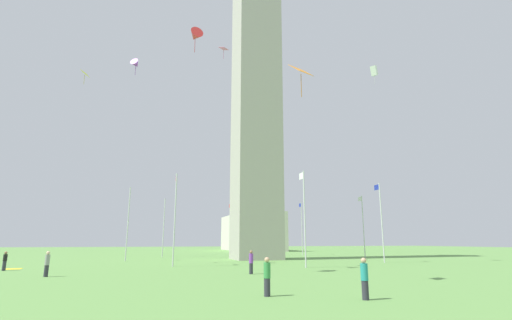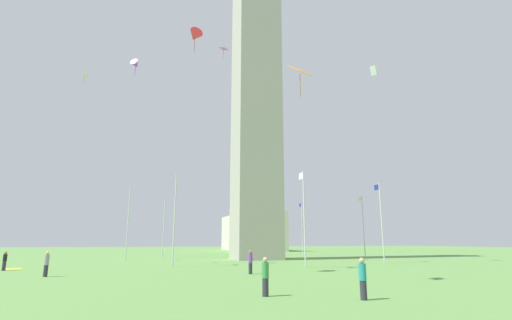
{
  "view_description": "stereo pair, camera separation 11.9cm",
  "coord_description": "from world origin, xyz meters",
  "px_view_note": "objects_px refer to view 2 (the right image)",
  "views": [
    {
      "loc": [
        -51.41,
        14.89,
        2.47
      ],
      "look_at": [
        0.0,
        0.0,
        14.03
      ],
      "focal_mm": 26.41,
      "sensor_mm": 36.0,
      "label": 1
    },
    {
      "loc": [
        -51.45,
        14.77,
        2.47
      ],
      "look_at": [
        0.0,
        0.0,
        14.03
      ],
      "focal_mm": 26.41,
      "sensor_mm": 36.0,
      "label": 2
    }
  ],
  "objects_px": {
    "person_purple_shirt": "(250,262)",
    "person_black_shirt": "(5,261)",
    "flagpole_sw": "(381,219)",
    "kite_pink_diamond": "(223,49)",
    "flagpole_w": "(363,224)",
    "person_gray_shirt": "(46,264)",
    "flagpole_nw": "(302,226)",
    "flagpole_n": "(230,227)",
    "kite_orange_diamond": "(300,71)",
    "person_teal_shirt": "(363,279)",
    "distant_building": "(251,232)",
    "picnic_blanket_near_first_person": "(13,269)",
    "obelisk_monument": "(256,68)",
    "flagpole_ne": "(164,225)",
    "kite_red_delta": "(195,36)",
    "flagpole_se": "(175,215)",
    "kite_purple_delta": "(136,64)",
    "flagpole_s": "(304,214)",
    "flagpole_e": "(128,220)",
    "kite_yellow_diamond": "(85,74)",
    "person_green_shirt": "(265,277)",
    "kite_white_box": "(374,71)"
  },
  "relations": [
    {
      "from": "flagpole_nw",
      "to": "person_gray_shirt",
      "type": "relative_size",
      "value": 5.31
    },
    {
      "from": "flagpole_nw",
      "to": "person_teal_shirt",
      "type": "bearing_deg",
      "value": 159.94
    },
    {
      "from": "flagpole_n",
      "to": "flagpole_nw",
      "type": "xyz_separation_m",
      "value": [
        -5.01,
        -12.09,
        0.0
      ]
    },
    {
      "from": "flagpole_n",
      "to": "person_green_shirt",
      "type": "relative_size",
      "value": 5.38
    },
    {
      "from": "distant_building",
      "to": "flagpole_ne",
      "type": "bearing_deg",
      "value": 146.11
    },
    {
      "from": "person_purple_shirt",
      "to": "person_black_shirt",
      "type": "bearing_deg",
      "value": 76.53
    },
    {
      "from": "kite_white_box",
      "to": "distant_building",
      "type": "relative_size",
      "value": 0.09
    },
    {
      "from": "flagpole_w",
      "to": "person_gray_shirt",
      "type": "relative_size",
      "value": 5.31
    },
    {
      "from": "person_purple_shirt",
      "to": "kite_yellow_diamond",
      "type": "distance_m",
      "value": 29.66
    },
    {
      "from": "flagpole_se",
      "to": "flagpole_w",
      "type": "distance_m",
      "value": 31.59
    },
    {
      "from": "person_gray_shirt",
      "to": "kite_white_box",
      "type": "xyz_separation_m",
      "value": [
        7.98,
        -33.58,
        22.96
      ]
    },
    {
      "from": "flagpole_sw",
      "to": "kite_pink_diamond",
      "type": "relative_size",
      "value": 5.84
    },
    {
      "from": "flagpole_se",
      "to": "flagpole_e",
      "type": "bearing_deg",
      "value": 22.5
    },
    {
      "from": "obelisk_monument",
      "to": "person_gray_shirt",
      "type": "xyz_separation_m",
      "value": [
        -20.66,
        21.48,
        -27.69
      ]
    },
    {
      "from": "kite_pink_diamond",
      "to": "flagpole_se",
      "type": "bearing_deg",
      "value": 132.13
    },
    {
      "from": "flagpole_ne",
      "to": "kite_orange_diamond",
      "type": "bearing_deg",
      "value": -171.55
    },
    {
      "from": "kite_purple_delta",
      "to": "kite_yellow_diamond",
      "type": "height_order",
      "value": "kite_purple_delta"
    },
    {
      "from": "flagpole_ne",
      "to": "flagpole_s",
      "type": "height_order",
      "value": "same"
    },
    {
      "from": "flagpole_n",
      "to": "kite_orange_diamond",
      "type": "bearing_deg",
      "value": 173.09
    },
    {
      "from": "flagpole_s",
      "to": "person_gray_shirt",
      "type": "height_order",
      "value": "flagpole_s"
    },
    {
      "from": "flagpole_e",
      "to": "distant_building",
      "type": "relative_size",
      "value": 0.32
    },
    {
      "from": "flagpole_s",
      "to": "person_teal_shirt",
      "type": "xyz_separation_m",
      "value": [
        -19.34,
        5.63,
        -4.22
      ]
    },
    {
      "from": "flagpole_n",
      "to": "person_black_shirt",
      "type": "height_order",
      "value": "flagpole_n"
    },
    {
      "from": "kite_red_delta",
      "to": "flagpole_nw",
      "type": "bearing_deg",
      "value": -36.69
    },
    {
      "from": "kite_pink_diamond",
      "to": "picnic_blanket_near_first_person",
      "type": "xyz_separation_m",
      "value": [
        -4.33,
        19.81,
        -27.11
      ]
    },
    {
      "from": "flagpole_se",
      "to": "kite_purple_delta",
      "type": "bearing_deg",
      "value": 66.76
    },
    {
      "from": "flagpole_n",
      "to": "kite_orange_diamond",
      "type": "xyz_separation_m",
      "value": [
        -47.56,
        5.77,
        8.21
      ]
    },
    {
      "from": "obelisk_monument",
      "to": "picnic_blanket_near_first_person",
      "type": "distance_m",
      "value": 40.38
    },
    {
      "from": "obelisk_monument",
      "to": "distant_building",
      "type": "distance_m",
      "value": 55.98
    },
    {
      "from": "flagpole_n",
      "to": "distant_building",
      "type": "xyz_separation_m",
      "value": [
        31.9,
        -12.71,
        -0.32
      ]
    },
    {
      "from": "flagpole_n",
      "to": "kite_pink_diamond",
      "type": "distance_m",
      "value": 33.25
    },
    {
      "from": "distant_building",
      "to": "picnic_blanket_near_first_person",
      "type": "bearing_deg",
      "value": 147.14
    },
    {
      "from": "flagpole_n",
      "to": "distant_building",
      "type": "height_order",
      "value": "distant_building"
    },
    {
      "from": "flagpole_s",
      "to": "person_gray_shirt",
      "type": "xyz_separation_m",
      "value": [
        -3.62,
        21.48,
        -4.21
      ]
    },
    {
      "from": "kite_red_delta",
      "to": "picnic_blanket_near_first_person",
      "type": "xyz_separation_m",
      "value": [
        8.3,
        14.72,
        -21.04
      ]
    },
    {
      "from": "flagpole_nw",
      "to": "person_purple_shirt",
      "type": "bearing_deg",
      "value": 151.25
    },
    {
      "from": "person_purple_shirt",
      "to": "person_gray_shirt",
      "type": "relative_size",
      "value": 1.0
    },
    {
      "from": "person_green_shirt",
      "to": "kite_red_delta",
      "type": "bearing_deg",
      "value": 5.02
    },
    {
      "from": "flagpole_ne",
      "to": "kite_yellow_diamond",
      "type": "relative_size",
      "value": 5.72
    },
    {
      "from": "flagpole_se",
      "to": "person_black_shirt",
      "type": "distance_m",
      "value": 14.93
    },
    {
      "from": "picnic_blanket_near_first_person",
      "to": "distant_building",
      "type": "bearing_deg",
      "value": -32.86
    },
    {
      "from": "flagpole_w",
      "to": "kite_white_box",
      "type": "distance_m",
      "value": 23.21
    },
    {
      "from": "flagpole_ne",
      "to": "kite_white_box",
      "type": "relative_size",
      "value": 3.63
    },
    {
      "from": "flagpole_se",
      "to": "kite_orange_diamond",
      "type": "xyz_separation_m",
      "value": [
        -18.38,
        -6.32,
        8.21
      ]
    },
    {
      "from": "flagpole_e",
      "to": "kite_red_delta",
      "type": "bearing_deg",
      "value": -164.11
    },
    {
      "from": "flagpole_ne",
      "to": "person_purple_shirt",
      "type": "height_order",
      "value": "flagpole_ne"
    },
    {
      "from": "person_gray_shirt",
      "to": "flagpole_ne",
      "type": "bearing_deg",
      "value": 39.77
    },
    {
      "from": "kite_orange_diamond",
      "to": "kite_purple_delta",
      "type": "bearing_deg",
      "value": 28.79
    },
    {
      "from": "distant_building",
      "to": "picnic_blanket_near_first_person",
      "type": "relative_size",
      "value": 16.34
    },
    {
      "from": "flagpole_nw",
      "to": "kite_red_delta",
      "type": "relative_size",
      "value": 3.97
    }
  ]
}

